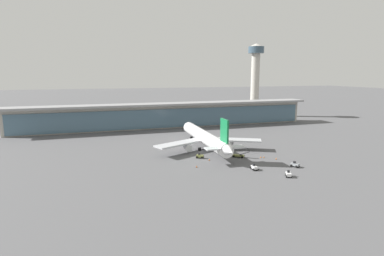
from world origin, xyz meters
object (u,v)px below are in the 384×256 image
(service_truck_mid_apron_olive, at_px, (200,156))
(safety_cone_delta, at_px, (261,157))
(safety_cone_alpha, at_px, (276,159))
(service_truck_by_tail_white, at_px, (228,143))
(airliner_on_stand, at_px, (205,138))
(service_truck_under_wing_olive, at_px, (239,155))
(control_tower, at_px, (255,73))
(safety_cone_charlie, at_px, (209,160))
(service_truck_on_taxiway_grey, at_px, (295,165))
(service_truck_near_nose_white, at_px, (254,167))
(safety_cone_echo, at_px, (197,166))
(safety_cone_bravo, at_px, (264,157))
(service_truck_at_far_stand_white, at_px, (289,174))

(service_truck_mid_apron_olive, xyz_separation_m, safety_cone_delta, (23.03, -6.76, -0.56))
(safety_cone_alpha, height_order, safety_cone_delta, same)
(safety_cone_delta, bearing_deg, service_truck_by_tail_white, 103.26)
(airliner_on_stand, bearing_deg, service_truck_under_wing_olive, -63.99)
(control_tower, distance_m, safety_cone_charlie, 137.85)
(service_truck_mid_apron_olive, bearing_deg, service_truck_under_wing_olive, -13.14)
(service_truck_under_wing_olive, distance_m, safety_cone_delta, 8.64)
(service_truck_on_taxiway_grey, distance_m, safety_cone_delta, 15.28)
(airliner_on_stand, relative_size, service_truck_under_wing_olive, 10.05)
(service_truck_under_wing_olive, bearing_deg, control_tower, 58.31)
(service_truck_near_nose_white, distance_m, control_tower, 144.91)
(service_truck_near_nose_white, relative_size, safety_cone_delta, 4.10)
(service_truck_on_taxiway_grey, height_order, control_tower, control_tower)
(safety_cone_charlie, height_order, safety_cone_echo, same)
(service_truck_near_nose_white, relative_size, service_truck_on_taxiway_grey, 0.87)
(airliner_on_stand, xyz_separation_m, safety_cone_echo, (-11.93, -23.90, -4.85))
(service_truck_mid_apron_olive, distance_m, safety_cone_charlie, 4.74)
(safety_cone_bravo, bearing_deg, service_truck_by_tail_white, 105.97)
(safety_cone_charlie, distance_m, safety_cone_delta, 20.82)
(service_truck_mid_apron_olive, relative_size, safety_cone_delta, 4.74)
(control_tower, relative_size, safety_cone_charlie, 86.41)
(service_truck_at_far_stand_white, bearing_deg, airliner_on_stand, 106.83)
(service_truck_by_tail_white, relative_size, service_truck_at_far_stand_white, 2.26)
(service_truck_mid_apron_olive, distance_m, safety_cone_delta, 24.00)
(airliner_on_stand, relative_size, safety_cone_alpha, 88.00)
(airliner_on_stand, distance_m, service_truck_mid_apron_olive, 15.39)
(control_tower, bearing_deg, service_truck_under_wing_olive, -121.69)
(safety_cone_echo, bearing_deg, service_truck_at_far_stand_white, -36.76)
(service_truck_on_taxiway_grey, bearing_deg, service_truck_at_far_stand_white, -135.70)
(service_truck_by_tail_white, xyz_separation_m, safety_cone_charlie, (-15.76, -18.04, -1.37))
(service_truck_by_tail_white, bearing_deg, service_truck_mid_apron_olive, -142.38)
(safety_cone_bravo, distance_m, safety_cone_delta, 1.23)
(safety_cone_delta, bearing_deg, safety_cone_echo, -171.64)
(safety_cone_echo, bearing_deg, service_truck_by_tail_white, 47.09)
(safety_cone_bravo, bearing_deg, service_truck_mid_apron_olive, 163.49)
(service_truck_under_wing_olive, distance_m, safety_cone_bravo, 9.87)
(safety_cone_charlie, relative_size, safety_cone_delta, 1.00)
(safety_cone_delta, bearing_deg, service_truck_at_far_stand_white, -98.13)
(safety_cone_delta, bearing_deg, service_truck_under_wing_olive, 157.85)
(control_tower, xyz_separation_m, safety_cone_bravo, (-57.22, -111.18, -32.80))
(airliner_on_stand, distance_m, service_truck_by_tail_white, 11.74)
(safety_cone_alpha, relative_size, safety_cone_bravo, 1.00)
(service_truck_at_far_stand_white, distance_m, control_tower, 150.43)
(airliner_on_stand, height_order, safety_cone_alpha, airliner_on_stand)
(control_tower, xyz_separation_m, safety_cone_delta, (-58.39, -110.77, -32.80))
(service_truck_near_nose_white, xyz_separation_m, safety_cone_alpha, (14.61, 9.04, -0.56))
(service_truck_under_wing_olive, bearing_deg, safety_cone_bravo, -21.80)
(service_truck_under_wing_olive, bearing_deg, service_truck_by_tail_white, 79.94)
(service_truck_mid_apron_olive, xyz_separation_m, safety_cone_echo, (-4.97, -10.88, -0.56))
(service_truck_on_taxiway_grey, bearing_deg, service_truck_under_wing_olive, 126.95)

